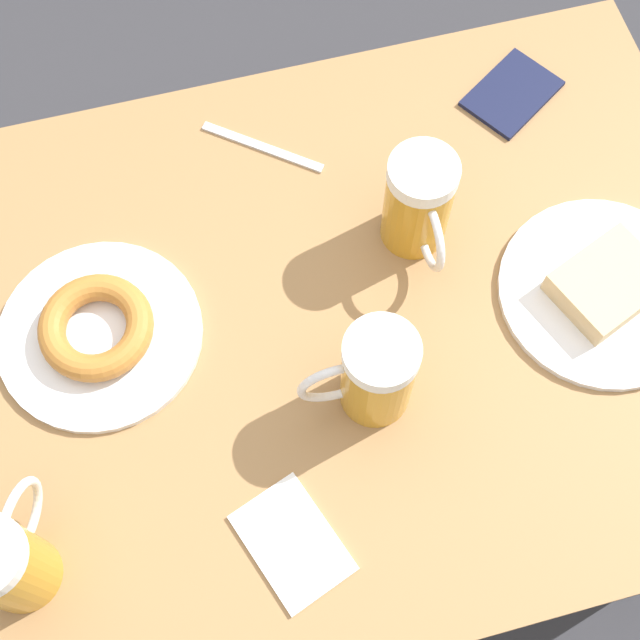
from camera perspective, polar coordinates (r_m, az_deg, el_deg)
ground_plane at (r=1.79m, az=0.00°, el=-9.66°), size 8.00×8.00×0.00m
table at (r=1.14m, az=0.00°, el=-1.62°), size 0.78×1.09×0.74m
plate_with_cake at (r=1.15m, az=17.76°, el=1.93°), size 0.26×0.26×0.04m
plate_with_donut at (r=1.10m, az=-14.02°, el=-0.67°), size 0.25×0.25×0.04m
beer_mug_left at (r=0.99m, az=-19.54°, el=-14.35°), size 0.13×0.09×0.15m
beer_mug_center at (r=0.99m, az=3.53°, el=-3.46°), size 0.08×0.13×0.15m
beer_mug_right at (r=1.09m, az=6.35°, el=7.41°), size 0.13×0.08×0.15m
napkin_folded at (r=1.01m, az=-1.78°, el=-14.05°), size 0.15×0.13×0.00m
fork at (r=1.21m, az=-3.70°, el=10.99°), size 0.12×0.15×0.00m
passport_far_edge at (r=1.29m, az=12.18°, el=13.99°), size 0.14×0.15×0.01m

